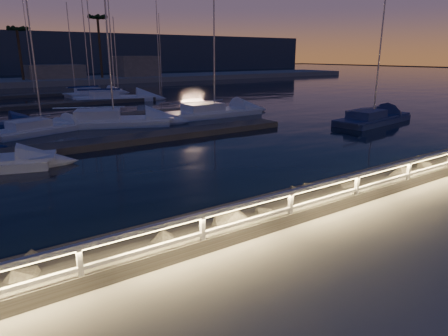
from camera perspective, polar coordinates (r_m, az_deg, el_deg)
The scene contains 14 objects.
ground at distance 13.40m, azimuth 15.59°, elevation -5.76°, with size 400.00×400.00×0.00m, color gray.
harbor_water at distance 40.68m, azimuth -20.41°, elevation 6.77°, with size 400.00×440.00×0.60m.
guard_rail at distance 13.09m, azimuth 15.65°, elevation -2.68°, with size 44.11×0.12×1.06m.
riprap at distance 13.37m, azimuth 5.91°, elevation -6.30°, with size 39.08×2.97×1.41m.
floating_docks at distance 41.83m, azimuth -20.94°, elevation 7.73°, with size 22.00×36.00×0.40m.
far_shore at distance 82.59m, azimuth -28.29°, elevation 10.94°, with size 160.00×14.00×5.20m.
palm_center at distance 81.79m, azimuth -27.48°, elevation 17.01°, with size 3.00×3.00×9.70m.
palm_right at distance 84.12m, azimuth -17.60°, elevation 19.47°, with size 3.00×3.00×12.20m.
sailboat_c at distance 31.30m, azimuth -24.84°, elevation 5.23°, with size 7.43×4.18×12.17m.
sailboat_d at distance 34.81m, azimuth 20.34°, elevation 6.70°, with size 8.87×3.72×14.56m.
sailboat_g at distance 32.69m, azimuth -15.90°, elevation 6.61°, with size 9.40×5.92×15.54m.
sailboat_h at distance 36.43m, azimuth -1.71°, elevation 8.09°, with size 9.48×3.00×15.93m.
sailboat_k at distance 57.15m, azimuth -18.13°, elevation 10.15°, with size 8.28×3.58×13.62m.
sailboat_l at distance 50.33m, azimuth -15.58°, elevation 9.70°, with size 9.72×5.48×15.87m.
Camera 1 is at (-9.74, -7.85, 4.82)m, focal length 32.00 mm.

